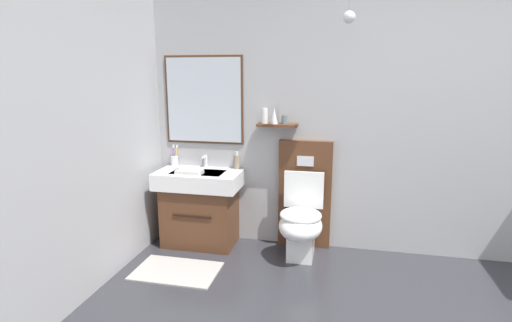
# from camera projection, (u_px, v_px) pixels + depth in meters

# --- Properties ---
(wall_back) EXTENTS (5.09, 0.57, 2.66)m
(wall_back) POSITION_uv_depth(u_px,v_px,m) (425.00, 104.00, 3.35)
(wall_back) COLOR #A8A8AA
(wall_back) RESTS_ON ground
(bath_mat) EXTENTS (0.68, 0.44, 0.01)m
(bath_mat) POSITION_uv_depth(u_px,v_px,m) (177.00, 271.00, 3.25)
(bath_mat) COLOR #9E9993
(bath_mat) RESTS_ON ground
(vanity_sink_left) EXTENTS (0.77, 0.46, 0.71)m
(vanity_sink_left) POSITION_uv_depth(u_px,v_px,m) (200.00, 205.00, 3.72)
(vanity_sink_left) COLOR #56331E
(vanity_sink_left) RESTS_ON ground
(tap_on_left_sink) EXTENTS (0.03, 0.13, 0.11)m
(tap_on_left_sink) POSITION_uv_depth(u_px,v_px,m) (205.00, 160.00, 3.79)
(tap_on_left_sink) COLOR silver
(tap_on_left_sink) RESTS_ON vanity_sink_left
(toilet) EXTENTS (0.48, 0.62, 1.00)m
(toilet) POSITION_uv_depth(u_px,v_px,m) (303.00, 213.00, 3.51)
(toilet) COLOR #56331E
(toilet) RESTS_ON ground
(toothbrush_cup) EXTENTS (0.07, 0.07, 0.21)m
(toothbrush_cup) POSITION_uv_depth(u_px,v_px,m) (175.00, 160.00, 3.85)
(toothbrush_cup) COLOR silver
(toothbrush_cup) RESTS_ON vanity_sink_left
(soap_dispenser) EXTENTS (0.06, 0.06, 0.17)m
(soap_dispenser) POSITION_uv_depth(u_px,v_px,m) (237.00, 162.00, 3.72)
(soap_dispenser) COLOR gray
(soap_dispenser) RESTS_ON vanity_sink_left
(folded_hand_towel) EXTENTS (0.22, 0.16, 0.04)m
(folded_hand_towel) POSITION_uv_depth(u_px,v_px,m) (190.00, 172.00, 3.53)
(folded_hand_towel) COLOR white
(folded_hand_towel) RESTS_ON vanity_sink_left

